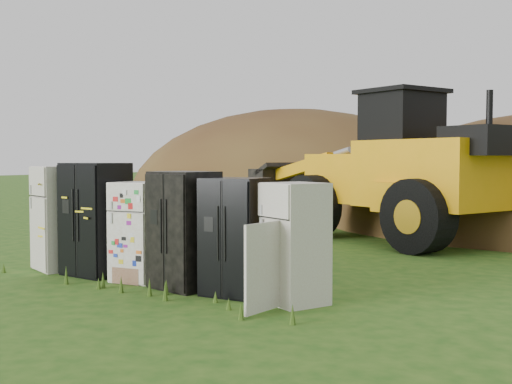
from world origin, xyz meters
TOP-DOWN VIEW (x-y plane):
  - ground at (0.00, 0.00)m, footprint 120.00×120.00m
  - fridge_leftmost at (-2.47, 0.01)m, footprint 1.01×0.99m
  - fridge_black_side at (-1.53, -0.00)m, footprint 1.00×0.80m
  - fridge_sticker at (-0.55, -0.01)m, footprint 0.82×0.77m
  - fridge_dark_mid at (0.45, -0.02)m, footprint 1.00×0.86m
  - fridge_black_right at (1.37, 0.02)m, footprint 0.92×0.79m
  - fridge_open_door at (2.36, 0.04)m, footprint 0.96×0.93m
  - wheel_loader at (0.27, 7.31)m, footprint 7.99×5.38m
  - dirt_mound_left at (-6.75, 14.80)m, footprint 14.68×11.01m

SIDE VIEW (x-z plane):
  - ground at x=0.00m, z-range 0.00..0.00m
  - dirt_mound_left at x=-6.75m, z-range -3.96..3.96m
  - fridge_sticker at x=-0.55m, z-range 0.00..1.60m
  - fridge_open_door at x=2.36m, z-range 0.00..1.65m
  - fridge_black_right at x=1.37m, z-range 0.00..1.70m
  - fridge_dark_mid at x=0.45m, z-range 0.00..1.78m
  - fridge_leftmost at x=-2.47m, z-range 0.00..1.83m
  - fridge_black_side at x=-1.53m, z-range 0.00..1.90m
  - wheel_loader at x=0.27m, z-range 0.00..3.58m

